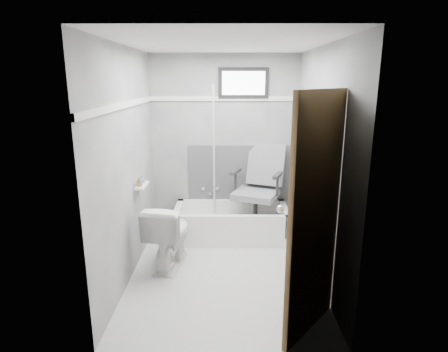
{
  "coord_description": "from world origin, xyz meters",
  "views": [
    {
      "loc": [
        0.02,
        -3.77,
        2.06
      ],
      "look_at": [
        0.0,
        0.35,
        1.0
      ],
      "focal_mm": 30.0,
      "sensor_mm": 36.0,
      "label": 1
    }
  ],
  "objects_px": {
    "bathtub": "(231,222)",
    "toilet": "(169,235)",
    "soap_bottle_a": "(139,182)",
    "office_chair": "(256,188)",
    "soap_bottle_b": "(142,179)",
    "door": "(360,233)"
  },
  "relations": [
    {
      "from": "toilet",
      "to": "soap_bottle_a",
      "type": "bearing_deg",
      "value": -4.08
    },
    {
      "from": "door",
      "to": "soap_bottle_a",
      "type": "bearing_deg",
      "value": 142.01
    },
    {
      "from": "office_chair",
      "to": "soap_bottle_a",
      "type": "distance_m",
      "value": 1.57
    },
    {
      "from": "office_chair",
      "to": "bathtub",
      "type": "bearing_deg",
      "value": -154.2
    },
    {
      "from": "bathtub",
      "to": "office_chair",
      "type": "bearing_deg",
      "value": 4.68
    },
    {
      "from": "bathtub",
      "to": "soap_bottle_a",
      "type": "height_order",
      "value": "soap_bottle_a"
    },
    {
      "from": "toilet",
      "to": "soap_bottle_b",
      "type": "height_order",
      "value": "soap_bottle_b"
    },
    {
      "from": "office_chair",
      "to": "soap_bottle_b",
      "type": "relative_size",
      "value": 13.24
    },
    {
      "from": "bathtub",
      "to": "soap_bottle_b",
      "type": "xyz_separation_m",
      "value": [
        -1.03,
        -0.57,
        0.75
      ]
    },
    {
      "from": "bathtub",
      "to": "soap_bottle_b",
      "type": "distance_m",
      "value": 1.4
    },
    {
      "from": "bathtub",
      "to": "soap_bottle_b",
      "type": "relative_size",
      "value": 17.72
    },
    {
      "from": "soap_bottle_a",
      "to": "office_chair",
      "type": "bearing_deg",
      "value": 28.53
    },
    {
      "from": "bathtub",
      "to": "office_chair",
      "type": "xyz_separation_m",
      "value": [
        0.32,
        0.03,
        0.47
      ]
    },
    {
      "from": "office_chair",
      "to": "soap_bottle_b",
      "type": "bearing_deg",
      "value": -135.12
    },
    {
      "from": "office_chair",
      "to": "soap_bottle_b",
      "type": "distance_m",
      "value": 1.51
    },
    {
      "from": "office_chair",
      "to": "soap_bottle_a",
      "type": "height_order",
      "value": "office_chair"
    },
    {
      "from": "toilet",
      "to": "soap_bottle_b",
      "type": "xyz_separation_m",
      "value": [
        -0.32,
        0.22,
        0.59
      ]
    },
    {
      "from": "bathtub",
      "to": "toilet",
      "type": "height_order",
      "value": "toilet"
    },
    {
      "from": "bathtub",
      "to": "toilet",
      "type": "relative_size",
      "value": 1.99
    },
    {
      "from": "bathtub",
      "to": "soap_bottle_a",
      "type": "relative_size",
      "value": 12.73
    },
    {
      "from": "bathtub",
      "to": "office_chair",
      "type": "height_order",
      "value": "office_chair"
    },
    {
      "from": "soap_bottle_a",
      "to": "soap_bottle_b",
      "type": "height_order",
      "value": "soap_bottle_a"
    }
  ]
}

